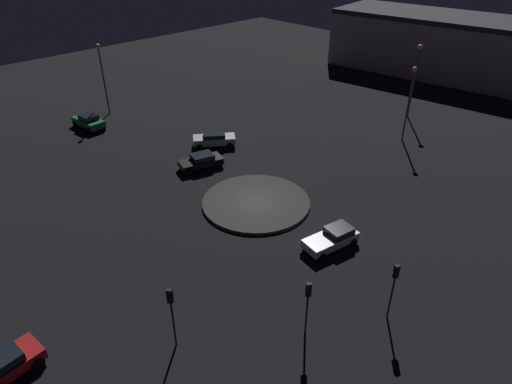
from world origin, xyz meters
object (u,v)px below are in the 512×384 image
at_px(car_green, 89,121).
at_px(streetlamp_east, 102,70).
at_px(traffic_light_west, 394,281).
at_px(car_red, 0,367).
at_px(store_building, 462,48).
at_px(traffic_light_northwest, 308,298).
at_px(streetlamp_south, 410,93).
at_px(traffic_light_northwest_near, 171,306).
at_px(car_black, 201,161).
at_px(streetlamp_south_near, 416,69).
at_px(car_white, 332,238).
at_px(car_silver, 214,139).

bearing_deg(car_green, streetlamp_east, 117.33).
relative_size(car_green, traffic_light_west, 1.07).
bearing_deg(car_red, store_building, -179.62).
bearing_deg(traffic_light_northwest, car_green, 24.65).
height_order(streetlamp_east, streetlamp_south, streetlamp_east).
xyz_separation_m(traffic_light_northwest_near, streetlamp_south, (5.54, -33.77, 2.24)).
relative_size(car_green, traffic_light_northwest, 1.13).
bearing_deg(car_black, car_red, -137.74).
height_order(streetlamp_south_near, store_building, streetlamp_south_near).
height_order(car_red, streetlamp_south, streetlamp_south).
height_order(car_red, store_building, store_building).
distance_m(car_white, store_building, 48.18).
relative_size(traffic_light_northwest_near, store_building, 0.11).
height_order(car_black, traffic_light_west, traffic_light_west).
height_order(car_silver, traffic_light_northwest, traffic_light_northwest).
bearing_deg(car_green, streetlamp_south_near, 46.00).
xyz_separation_m(traffic_light_northwest, streetlamp_south_near, (13.06, -34.29, 3.01)).
distance_m(car_black, streetlamp_south, 22.52).
xyz_separation_m(car_black, traffic_light_northwest, (-20.10, 8.22, 1.98)).
bearing_deg(car_silver, streetlamp_east, 138.26).
distance_m(car_red, car_silver, 29.36).
distance_m(car_black, streetlamp_south_near, 27.45).
bearing_deg(car_black, traffic_light_northwest_near, -116.64).
xyz_separation_m(car_silver, traffic_light_northwest, (-22.96, 12.21, 1.93)).
bearing_deg(car_white, car_red, -3.04).
bearing_deg(car_white, store_building, -154.47).
bearing_deg(car_green, streetlamp_south, 35.50).
distance_m(car_green, traffic_light_northwest, 37.02).
xyz_separation_m(traffic_light_northwest, streetlamp_south, (10.03, -27.86, 2.51)).
bearing_deg(store_building, streetlamp_south_near, 91.57).
height_order(traffic_light_west, streetlamp_south_near, streetlamp_south_near).
distance_m(car_silver, traffic_light_northwest_near, 25.96).
xyz_separation_m(car_green, car_white, (-32.73, -2.54, -0.10)).
relative_size(car_silver, streetlamp_south, 0.57).
height_order(car_white, traffic_light_west, traffic_light_west).
height_order(car_green, streetlamp_east, streetlamp_east).
xyz_separation_m(car_silver, streetlamp_east, (16.12, 3.35, 4.63)).
bearing_deg(streetlamp_south_near, car_green, 51.17).
xyz_separation_m(car_red, store_building, (7.18, -67.63, 3.48)).
bearing_deg(store_building, car_white, 97.27).
distance_m(car_silver, traffic_light_west, 26.84).
bearing_deg(traffic_light_west, store_building, -57.18).
bearing_deg(traffic_light_northwest, car_silver, 4.43).
bearing_deg(store_building, streetlamp_south, 95.77).
bearing_deg(traffic_light_northwest, traffic_light_northwest_near, 85.17).
distance_m(car_black, streetlamp_east, 19.56).
xyz_separation_m(car_black, streetlamp_south, (-10.07, -19.64, 4.48)).
xyz_separation_m(car_black, store_building, (-3.85, -45.75, 3.50)).
bearing_deg(traffic_light_west, car_red, 69.04).
distance_m(car_green, streetlamp_east, 6.48).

